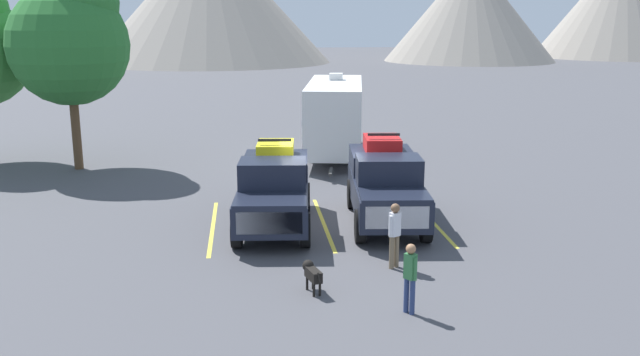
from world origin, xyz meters
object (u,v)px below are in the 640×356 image
person_b (395,231)px  pickup_truck_b (385,183)px  pickup_truck_a (274,188)px  dog (312,272)px  camper_trailer_a (335,114)px  person_a (410,274)px

person_b → pickup_truck_b: bearing=81.5°
pickup_truck_a → person_b: (2.84, -3.91, -0.22)m
pickup_truck_b → dog: (-2.81, -5.22, -0.77)m
camper_trailer_a → person_a: (-0.63, -16.67, -1.04)m
pickup_truck_b → dog: size_ratio=6.23×
person_a → pickup_truck_b: bearing=82.7°
pickup_truck_a → person_b: bearing=-54.0°
camper_trailer_a → person_a: 16.71m
pickup_truck_a → dog: (0.62, -5.16, -0.73)m
pickup_truck_b → person_a: pickup_truck_b is taller
pickup_truck_b → camper_trailer_a: (-0.23, 10.01, 0.72)m
camper_trailer_a → person_a: size_ratio=5.75×
pickup_truck_b → person_a: size_ratio=3.45×
pickup_truck_a → person_a: (2.58, -6.60, -0.29)m
pickup_truck_a → dog: size_ratio=6.23×
pickup_truck_a → camper_trailer_a: bearing=72.4°
pickup_truck_a → person_b: 4.84m
pickup_truck_b → person_b: pickup_truck_b is taller
pickup_truck_a → dog: pickup_truck_a is taller
pickup_truck_a → camper_trailer_a: (3.20, 10.07, 0.75)m
camper_trailer_a → pickup_truck_a: bearing=-107.6°
pickup_truck_b → pickup_truck_a: bearing=-179.1°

